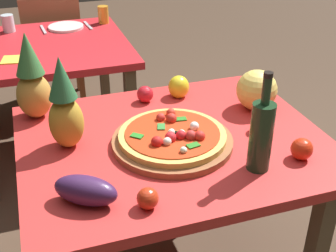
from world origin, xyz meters
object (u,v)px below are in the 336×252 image
object	(u,v)px
display_table	(173,159)
pineapple_left	(65,108)
tomato_beside_pepper	(302,149)
napkin_folded	(16,59)
background_table	(47,61)
melon	(257,90)
dinner_plate	(66,27)
drinking_glass_juice	(103,15)
pizza	(173,135)
bell_pepper	(179,87)
tomato_at_corner	(259,124)
dining_chair	(54,45)
wine_bottle	(261,135)
pineapple_right	(32,81)
knife_utensil	(88,25)
eggplant	(86,190)
fork_utensil	(43,30)
drinking_glass_water	(8,23)
pizza_board	(172,141)
tomato_near_board	(148,198)
tomato_by_bottle	(145,94)

from	to	relation	value
display_table	pineapple_left	distance (m)	0.45
tomato_beside_pepper	napkin_folded	distance (m)	1.57
background_table	melon	xyz separation A→B (m)	(0.77, -1.09, 0.18)
dinner_plate	drinking_glass_juice	bearing A→B (deg)	7.98
pizza	bell_pepper	distance (m)	0.40
display_table	drinking_glass_juice	bearing A→B (deg)	88.37
tomato_at_corner	drinking_glass_juice	bearing A→B (deg)	100.17
pineapple_left	drinking_glass_juice	bearing A→B (deg)	74.01
dining_chair	pineapple_left	world-z (taller)	pineapple_left
wine_bottle	pineapple_right	bearing A→B (deg)	137.88
dining_chair	knife_utensil	size ratio (longest dim) A/B	4.72
eggplant	tomato_at_corner	xyz separation A→B (m)	(0.69, 0.21, -0.01)
eggplant	fork_utensil	xyz separation A→B (m)	(0.02, 1.76, -0.04)
pineapple_right	tomato_at_corner	xyz separation A→B (m)	(0.79, -0.39, -0.12)
background_table	knife_utensil	size ratio (longest dim) A/B	5.27
display_table	tomato_at_corner	distance (m)	0.35
pineapple_left	drinking_glass_water	distance (m)	1.47
pizza_board	bell_pepper	size ratio (longest dim) A/B	4.36
tomato_near_board	pineapple_right	bearing A→B (deg)	111.30
tomato_near_board	background_table	bearing A→B (deg)	96.10
display_table	tomato_near_board	xyz separation A→B (m)	(-0.20, -0.35, 0.12)
tomato_beside_pepper	napkin_folded	bearing A→B (deg)	125.23
tomato_beside_pepper	drinking_glass_juice	size ratio (longest dim) A/B	0.69
dining_chair	tomato_at_corner	world-z (taller)	dining_chair
tomato_at_corner	napkin_folded	bearing A→B (deg)	128.65
napkin_folded	pineapple_left	bearing A→B (deg)	-80.57
dining_chair	eggplant	bearing A→B (deg)	90.83
tomato_at_corner	pineapple_right	bearing A→B (deg)	153.57
background_table	napkin_folded	bearing A→B (deg)	-129.28
bell_pepper	pineapple_left	bearing A→B (deg)	-153.20
tomato_at_corner	fork_utensil	distance (m)	1.68
pizza	tomato_beside_pepper	distance (m)	0.45
pizza	tomato_near_board	world-z (taller)	pizza
melon	dinner_plate	bearing A→B (deg)	114.12
wine_bottle	tomato_by_bottle	size ratio (longest dim) A/B	4.84
fork_utensil	knife_utensil	size ratio (longest dim) A/B	1.00
bell_pepper	dining_chair	bearing A→B (deg)	104.72
tomato_at_corner	drinking_glass_water	size ratio (longest dim) A/B	0.61
pineapple_left	drinking_glass_juice	xyz separation A→B (m)	(0.42, 1.45, -0.10)
background_table	wine_bottle	bearing A→B (deg)	-68.96
display_table	drinking_glass_water	xyz separation A→B (m)	(-0.55, 1.53, 0.14)
pizza_board	tomato_beside_pepper	distance (m)	0.45
knife_utensil	drinking_glass_water	bearing A→B (deg)	169.59
melon	drinking_glass_water	bearing A→B (deg)	124.14
tomato_at_corner	bell_pepper	bearing A→B (deg)	115.87
background_table	bell_pepper	distance (m)	1.03
wine_bottle	tomato_near_board	distance (m)	0.42
pizza_board	tomato_near_board	bearing A→B (deg)	-120.50
dining_chair	knife_utensil	distance (m)	0.51
background_table	fork_utensil	distance (m)	0.29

